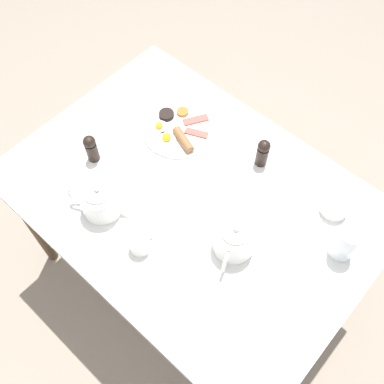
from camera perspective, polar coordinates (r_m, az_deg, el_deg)
name	(u,v)px	position (r m, az deg, el deg)	size (l,w,h in m)	color
ground_plane	(192,273)	(2.16, 0.00, -10.27)	(8.00, 8.00, 0.00)	gray
table	(192,205)	(1.56, 0.00, -1.67)	(0.86, 1.21, 0.73)	white
breakfast_plate	(178,129)	(1.65, -1.80, 8.03)	(0.27, 0.27, 0.04)	white
teapot_near	(234,239)	(1.37, 5.39, -5.95)	(0.21, 0.13, 0.13)	white
teapot_far	(100,200)	(1.46, -11.61, -0.97)	(0.13, 0.20, 0.13)	white
teacup_with_saucer_left	(335,207)	(1.52, 17.68, -1.86)	(0.15, 0.15, 0.06)	white
water_glass_tall	(346,243)	(1.42, 18.94, -6.09)	(0.07, 0.07, 0.13)	white
creamer_jug	(140,243)	(1.39, -6.64, -6.44)	(0.09, 0.07, 0.07)	white
pepper_grinder	(91,148)	(1.57, -12.69, 5.50)	(0.04, 0.04, 0.12)	black
salt_grinder	(263,152)	(1.54, 8.97, 5.02)	(0.04, 0.04, 0.12)	black
fork_by_plate	(212,328)	(1.33, 2.52, -16.90)	(0.09, 0.16, 0.00)	silver
knife_by_plate	(91,126)	(1.71, -12.74, 8.23)	(0.09, 0.20, 0.00)	silver
spoon_for_tea	(47,183)	(1.60, -17.95, 1.12)	(0.16, 0.05, 0.00)	silver
fork_spare	(299,293)	(1.39, 13.38, -12.42)	(0.16, 0.06, 0.00)	silver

